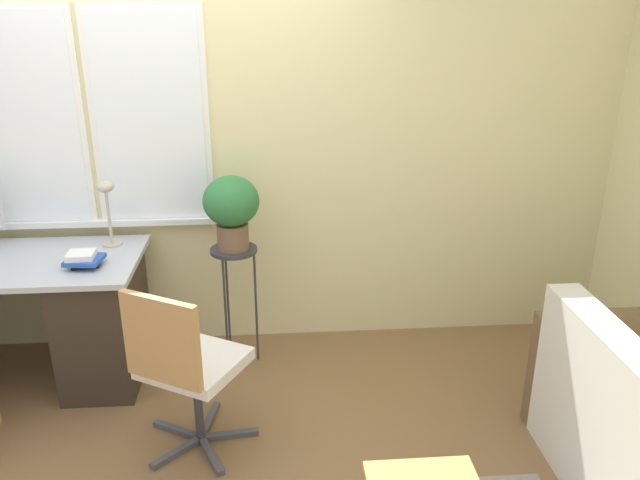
{
  "coord_description": "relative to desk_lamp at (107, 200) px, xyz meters",
  "views": [
    {
      "loc": [
        0.63,
        -2.93,
        2.08
      ],
      "look_at": [
        0.88,
        0.18,
        0.9
      ],
      "focal_mm": 35.0,
      "sensor_mm": 36.0,
      "label": 1
    }
  ],
  "objects": [
    {
      "name": "plant_stand",
      "position": [
        0.71,
        -0.1,
        -0.37
      ],
      "size": [
        0.27,
        0.27,
        0.75
      ],
      "color": "#333338",
      "rests_on": "ground_plane"
    },
    {
      "name": "potted_plant",
      "position": [
        0.71,
        -0.1,
        -0.02
      ],
      "size": [
        0.32,
        0.32,
        0.43
      ],
      "color": "brown",
      "rests_on": "plant_stand"
    },
    {
      "name": "ground_plane",
      "position": [
        0.32,
        -0.57,
        -1.03
      ],
      "size": [
        14.0,
        14.0,
        0.0
      ],
      "primitive_type": "plane",
      "color": "brown"
    },
    {
      "name": "office_chair_swivel",
      "position": [
        0.52,
        -0.92,
        -0.54
      ],
      "size": [
        0.58,
        0.59,
        0.9
      ],
      "rotation": [
        0.0,
        0.0,
        2.62
      ],
      "color": "#47474C",
      "rests_on": "ground_plane"
    },
    {
      "name": "desk_lamp",
      "position": [
        0.0,
        0.0,
        0.0
      ],
      "size": [
        0.11,
        0.11,
        0.39
      ],
      "color": "#BCB299",
      "rests_on": "desk"
    },
    {
      "name": "wall_back_with_window",
      "position": [
        0.3,
        0.24,
        0.32
      ],
      "size": [
        9.0,
        0.12,
        2.7
      ],
      "color": "beige",
      "rests_on": "ground_plane"
    },
    {
      "name": "book_stack",
      "position": [
        -0.07,
        -0.32,
        -0.23
      ],
      "size": [
        0.2,
        0.19,
        0.08
      ],
      "color": "black",
      "rests_on": "desk"
    }
  ]
}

